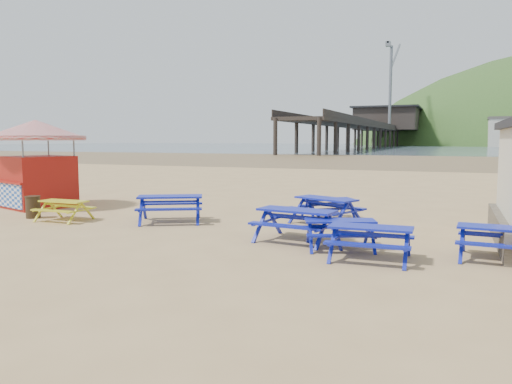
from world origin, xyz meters
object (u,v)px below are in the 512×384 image
at_px(litter_bin, 33,207).
at_px(picnic_table_blue_a, 170,209).
at_px(ice_cream_kiosk, 37,152).
at_px(picnic_table_blue_b, 326,211).
at_px(picnic_table_yellow, 64,211).

bearing_deg(litter_bin, picnic_table_blue_a, 11.72).
xyz_separation_m(picnic_table_blue_a, ice_cream_kiosk, (-6.70, 1.17, 1.72)).
height_order(picnic_table_blue_b, litter_bin, picnic_table_blue_b).
distance_m(picnic_table_blue_a, ice_cream_kiosk, 7.02).
relative_size(picnic_table_blue_a, ice_cream_kiosk, 0.53).
bearing_deg(picnic_table_yellow, picnic_table_blue_b, 16.93).
xyz_separation_m(picnic_table_yellow, ice_cream_kiosk, (-3.30, 2.22, 1.82)).
height_order(picnic_table_blue_a, picnic_table_yellow, picnic_table_blue_a).
distance_m(picnic_table_yellow, ice_cream_kiosk, 4.37).
relative_size(picnic_table_blue_a, picnic_table_blue_b, 1.04).
xyz_separation_m(picnic_table_blue_b, picnic_table_yellow, (-8.17, -2.54, -0.08)).
bearing_deg(picnic_table_blue_b, picnic_table_blue_a, -138.31).
distance_m(picnic_table_blue_b, litter_bin, 9.88).
height_order(picnic_table_yellow, litter_bin, litter_bin).
relative_size(picnic_table_blue_a, picnic_table_yellow, 1.61).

